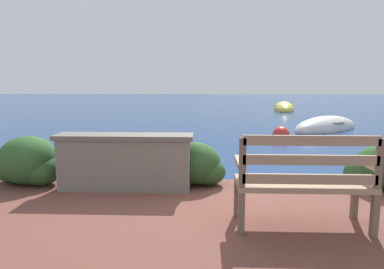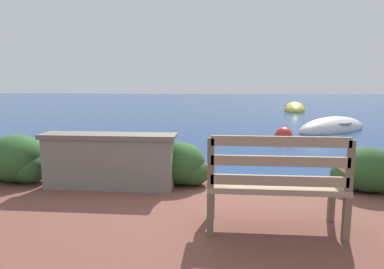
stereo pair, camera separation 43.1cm
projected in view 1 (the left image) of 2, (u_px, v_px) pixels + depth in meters
The scene contains 9 objects.
ground_plane at pixel (209, 194), 4.96m from camera, with size 80.00×80.00×0.00m.
park_bench at pixel (304, 179), 3.21m from camera, with size 1.27×0.48×0.93m.
stone_wall at pixel (125, 161), 4.43m from camera, with size 1.77×0.39×0.72m.
hedge_clump_far_left at pixel (27, 163), 4.67m from camera, with size 0.98×0.71×0.67m.
hedge_clump_left at pixel (195, 166), 4.67m from camera, with size 0.85×0.61×0.58m.
hedge_clump_centre at pixel (379, 170), 4.46m from camera, with size 0.84×0.61×0.57m.
rowboat_nearest at pixel (326, 128), 11.50m from camera, with size 3.09×2.80×0.81m.
rowboat_mid at pixel (284, 109), 19.27m from camera, with size 1.60×3.15×0.85m.
mooring_buoy at pixel (281, 135), 9.86m from camera, with size 0.54×0.54×0.49m.
Camera 1 is at (-0.06, -4.77, 1.61)m, focal length 32.00 mm.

